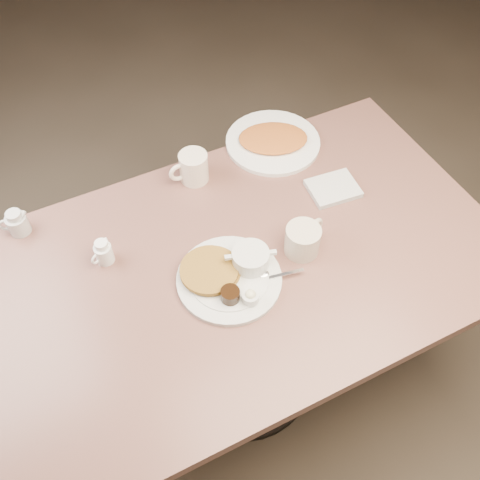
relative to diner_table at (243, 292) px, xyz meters
name	(u,v)px	position (x,y,z in m)	size (l,w,h in m)	color
room	(245,61)	(0.00, 0.00, 0.82)	(7.04, 8.04, 2.84)	#4C3F33
diner_table	(243,292)	(0.00, 0.00, 0.00)	(1.50, 0.90, 0.75)	#84564C
main_plate	(231,273)	(-0.06, -0.04, 0.19)	(0.38, 0.37, 0.07)	silver
coffee_mug_near	(303,239)	(0.17, -0.04, 0.22)	(0.15, 0.13, 0.09)	beige
napkin	(333,189)	(0.38, 0.11, 0.18)	(0.16, 0.14, 0.02)	silver
coffee_mug_far	(193,168)	(0.00, 0.36, 0.22)	(0.13, 0.09, 0.10)	white
creamer_left	(103,252)	(-0.35, 0.17, 0.21)	(0.07, 0.05, 0.08)	white
creamer_right	(17,223)	(-0.54, 0.39, 0.21)	(0.09, 0.08, 0.08)	silver
hash_plate	(273,141)	(0.31, 0.39, 0.18)	(0.42, 0.42, 0.04)	white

